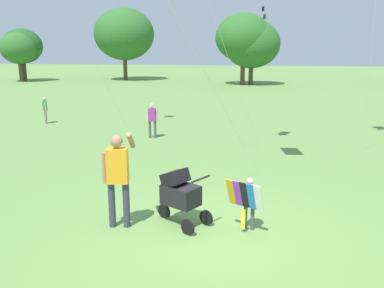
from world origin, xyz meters
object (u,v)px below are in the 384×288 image
Objects in this scene: person_adult_flyer at (118,172)px; stroller at (180,192)px; child_with_butterfly_kite at (248,199)px; person_red_shirt at (45,108)px; person_sitting_far at (152,118)px.

stroller is (1.05, 0.27, -0.41)m from person_adult_flyer.
person_red_shirt is at bearing 132.94° from child_with_butterfly_kite.
child_with_butterfly_kite is 0.53× the size of person_adult_flyer.
person_adult_flyer is at bearing -165.54° from stroller.
child_with_butterfly_kite is 0.86× the size of person_red_shirt.
person_adult_flyer is at bearing -174.94° from child_with_butterfly_kite.
person_sitting_far reaches higher than stroller.
person_sitting_far is at bearing 99.02° from person_adult_flyer.
person_adult_flyer is 11.13m from person_red_shirt.
stroller is at bearing -51.27° from person_red_shirt.
person_red_shirt is at bearing 123.64° from person_adult_flyer.
stroller is 0.99× the size of person_red_shirt.
child_with_butterfly_kite is 7.85m from person_sitting_far.
stroller is at bearing 176.74° from child_with_butterfly_kite.
person_adult_flyer is 1.16m from stroller.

